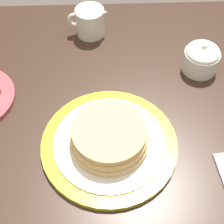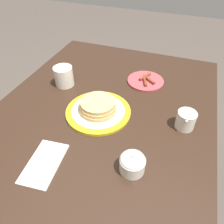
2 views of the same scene
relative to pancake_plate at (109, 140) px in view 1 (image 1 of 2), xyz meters
name	(u,v)px [view 1 (image 1 of 2)]	position (x,y,z in m)	size (l,w,h in m)	color
dining_table	(131,166)	(-0.05, -0.01, -0.14)	(1.37, 0.94, 0.75)	#332116
pancake_plate	(109,140)	(0.00, 0.00, 0.00)	(0.28, 0.28, 0.06)	gold
creamer_pitcher	(90,21)	(0.04, -0.36, 0.02)	(0.11, 0.07, 0.08)	silver
sugar_bowl	(201,58)	(-0.23, -0.22, 0.01)	(0.09, 0.09, 0.08)	silver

